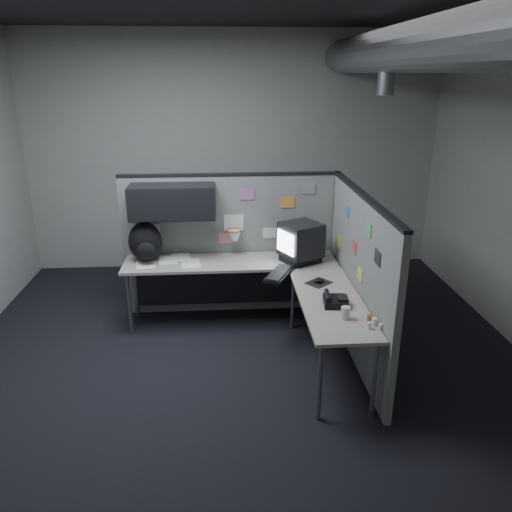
{
  "coord_description": "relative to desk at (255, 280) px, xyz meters",
  "views": [
    {
      "loc": [
        -0.18,
        -4.09,
        2.65
      ],
      "look_at": [
        0.13,
        0.35,
        1.01
      ],
      "focal_mm": 35.0,
      "sensor_mm": 36.0,
      "label": 1
    }
  ],
  "objects": [
    {
      "name": "room",
      "position": [
        0.41,
        -0.7,
        1.48
      ],
      "size": [
        5.62,
        5.62,
        3.22
      ],
      "color": "black",
      "rests_on": "ground"
    },
    {
      "name": "partition_back",
      "position": [
        -0.4,
        0.53,
        0.38
      ],
      "size": [
        2.44,
        0.42,
        1.63
      ],
      "color": "slate",
      "rests_on": "ground"
    },
    {
      "name": "partition_right",
      "position": [
        0.95,
        -0.49,
        0.21
      ],
      "size": [
        0.07,
        2.23,
        1.63
      ],
      "color": "slate",
      "rests_on": "ground"
    },
    {
      "name": "desk",
      "position": [
        0.0,
        0.0,
        0.0
      ],
      "size": [
        2.31,
        2.11,
        0.73
      ],
      "color": "#9C958D",
      "rests_on": "ground"
    },
    {
      "name": "monitor",
      "position": [
        0.51,
        0.22,
        0.34
      ],
      "size": [
        0.5,
        0.5,
        0.43
      ],
      "rotation": [
        0.0,
        0.0,
        -0.31
      ],
      "color": "black",
      "rests_on": "desk"
    },
    {
      "name": "keyboard",
      "position": [
        0.23,
        -0.17,
        0.14
      ],
      "size": [
        0.36,
        0.51,
        0.04
      ],
      "rotation": [
        0.0,
        0.0,
        0.33
      ],
      "color": "black",
      "rests_on": "desk"
    },
    {
      "name": "mouse",
      "position": [
        0.6,
        -0.39,
        0.13
      ],
      "size": [
        0.29,
        0.28,
        0.05
      ],
      "rotation": [
        0.0,
        0.0,
        -0.1
      ],
      "color": "black",
      "rests_on": "desk"
    },
    {
      "name": "phone",
      "position": [
        0.65,
        -0.87,
        0.16
      ],
      "size": [
        0.23,
        0.25,
        0.11
      ],
      "rotation": [
        0.0,
        0.0,
        -0.28
      ],
      "color": "black",
      "rests_on": "desk"
    },
    {
      "name": "bottles",
      "position": [
        0.86,
        -1.29,
        0.15
      ],
      "size": [
        0.12,
        0.15,
        0.07
      ],
      "rotation": [
        0.0,
        0.0,
        0.03
      ],
      "color": "silver",
      "rests_on": "desk"
    },
    {
      "name": "cup",
      "position": [
        0.68,
        -1.14,
        0.17
      ],
      "size": [
        0.08,
        0.08,
        0.1
      ],
      "primitive_type": "cylinder",
      "rotation": [
        0.0,
        0.0,
        0.09
      ],
      "color": "beige",
      "rests_on": "desk"
    },
    {
      "name": "papers",
      "position": [
        -0.88,
        0.3,
        0.12
      ],
      "size": [
        0.71,
        0.49,
        0.01
      ],
      "rotation": [
        0.0,
        0.0,
        0.13
      ],
      "color": "white",
      "rests_on": "desk"
    },
    {
      "name": "backpack",
      "position": [
        -1.15,
        0.34,
        0.33
      ],
      "size": [
        0.4,
        0.37,
        0.44
      ],
      "rotation": [
        0.0,
        0.0,
        -0.17
      ],
      "color": "black",
      "rests_on": "desk"
    }
  ]
}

